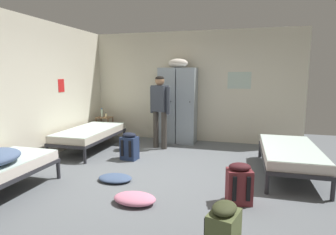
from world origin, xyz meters
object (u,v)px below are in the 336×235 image
Objects in this scene: backpack_olive at (225,233)px; clothes_pile_pink at (135,199)px; bed_left_rear at (90,133)px; backpack_navy at (130,147)px; shelf_unit at (105,125)px; lotion_bottle at (106,115)px; clothes_pile_denim at (115,178)px; bed_right at (290,153)px; locker_bank at (178,104)px; water_bottle at (102,113)px; person_traveler at (160,105)px; backpack_maroon at (239,184)px.

clothes_pile_pink is at bearing 145.70° from backpack_olive.
backpack_navy is at bearing -20.44° from bed_left_rear.
shelf_unit is 0.99× the size of clothes_pile_pink.
backpack_olive is (3.36, -4.16, -0.37)m from lotion_bottle.
backpack_olive is 2.36m from clothes_pile_denim.
bed_left_rear and bed_right have the same top height.
locker_bank is 2.08m from water_bottle.
shelf_unit is 1.18m from bed_left_rear.
water_bottle reaches higher than clothes_pile_denim.
shelf_unit is 1.94m from person_traveler.
bed_right is at bearing -20.93° from water_bottle.
shelf_unit is 0.30× the size of bed_right.
water_bottle is at bearing 105.75° from bed_left_rear.
person_traveler is at bearing 127.22° from backpack_maroon.
water_bottle is 0.42× the size of backpack_navy.
backpack_olive is at bearing -64.61° from person_traveler.
person_traveler is at bearing -18.48° from lotion_bottle.
locker_bank reaches higher than backpack_olive.
backpack_navy is at bearing 178.11° from bed_right.
backpack_maroon is (1.81, -2.39, -0.74)m from person_traveler.
locker_bank is at bearing 35.67° from bed_left_rear.
person_traveler reaches higher than clothes_pile_pink.
bed_left_rear is at bearing -144.33° from locker_bank.
person_traveler is 2.97m from clothes_pile_pink.
shelf_unit is 4.63m from backpack_maroon.
clothes_pile_denim is (-2.73, -1.03, -0.34)m from bed_right.
lotion_bottle is 0.24× the size of backpack_maroon.
clothes_pile_denim is at bearing -48.81° from bed_left_rear.
backpack_olive is (3.18, -3.05, -0.12)m from bed_left_rear.
locker_bank reaches higher than shelf_unit.
person_traveler is 4.06m from backpack_olive.
shelf_unit reaches higher than backpack_olive.
shelf_unit reaches higher than backpack_maroon.
water_bottle is 5.50m from backpack_olive.
shelf_unit is 5.42m from backpack_olive.
bed_right is 3.45× the size of backpack_navy.
locker_bank reaches higher than person_traveler.
locker_bank is 0.73m from person_traveler.
clothes_pile_denim is (-1.82, 1.49, -0.22)m from backpack_olive.
clothes_pile_denim is at bearing -59.96° from lotion_bottle.
backpack_maroon reaches higher than bed_left_rear.
bed_right is at bearing -36.80° from locker_bank.
backpack_navy is 1.98m from clothes_pile_pink.
bed_right is 3.30× the size of clothes_pile_pink.
bed_right is at bearing -21.05° from shelf_unit.
lotion_bottle is at bearing -29.74° from shelf_unit.
water_bottle reaches higher than clothes_pile_pink.
bed_right is 1.15× the size of person_traveler.
backpack_navy is (1.47, -1.59, -0.42)m from water_bottle.
backpack_navy reaches higher than clothes_pile_pink.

